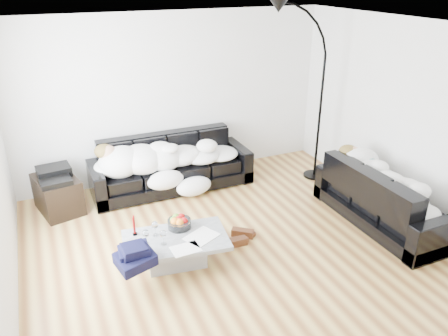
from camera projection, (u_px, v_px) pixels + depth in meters
name	position (u px, v px, depth m)	size (l,w,h in m)	color
ground	(234.00, 242.00, 5.51)	(5.00, 5.00, 0.00)	brown
wall_back	(174.00, 98.00, 6.84)	(5.00, 0.02, 2.60)	silver
wall_right	(402.00, 119.00, 5.88)	(0.02, 4.50, 2.60)	silver
ceiling	(236.00, 27.00, 4.43)	(5.00, 5.00, 0.00)	white
sofa_back	(171.00, 164.00, 6.74)	(2.45, 0.85, 0.80)	black
sofa_right	(385.00, 196.00, 5.78)	(1.97, 0.84, 0.80)	black
sleeper_back	(171.00, 151.00, 6.60)	(2.07, 0.72, 0.41)	white
sleeper_right	(387.00, 181.00, 5.68)	(1.68, 0.71, 0.41)	white
teal_cushion	(354.00, 158.00, 6.13)	(0.36, 0.30, 0.20)	#0E6463
coffee_table	(176.00, 251.00, 5.04)	(1.18, 0.69, 0.34)	#939699
fruit_bowl	(179.00, 221.00, 5.14)	(0.27, 0.27, 0.17)	white
wine_glass_a	(155.00, 229.00, 4.98)	(0.08, 0.08, 0.18)	white
wine_glass_b	(146.00, 237.00, 4.82)	(0.08, 0.08, 0.18)	white
wine_glass_c	(163.00, 237.00, 4.82)	(0.08, 0.08, 0.18)	white
candle_left	(134.00, 227.00, 4.98)	(0.04, 0.04, 0.22)	maroon
candle_right	(134.00, 225.00, 4.98)	(0.05, 0.05, 0.25)	maroon
newspaper_a	(201.00, 236.00, 4.99)	(0.36, 0.28, 0.01)	silver
newspaper_b	(186.00, 249.00, 4.77)	(0.31, 0.22, 0.01)	silver
navy_jacket	(136.00, 248.00, 4.47)	(0.40, 0.34, 0.20)	black
shoes	(239.00, 237.00, 5.50)	(0.48, 0.35, 0.11)	#472311
av_cabinet	(58.00, 194.00, 6.13)	(0.51, 0.74, 0.51)	black
stereo	(54.00, 174.00, 6.00)	(0.44, 0.34, 0.13)	black
floor_lamp	(321.00, 105.00, 6.76)	(0.89, 0.36, 2.44)	black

